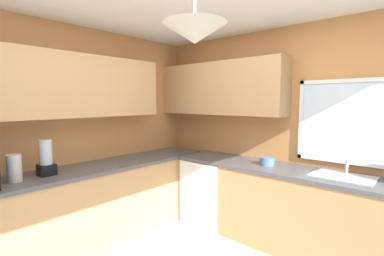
# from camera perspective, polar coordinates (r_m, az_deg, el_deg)

# --- Properties ---
(room_shell) EXTENTS (4.00, 3.72, 2.57)m
(room_shell) POSITION_cam_1_polar(r_m,az_deg,el_deg) (2.92, -4.29, 8.99)
(room_shell) COLOR #C6844C
(room_shell) RESTS_ON ground_plane
(counter_run_left) EXTENTS (0.65, 3.33, 0.89)m
(counter_run_left) POSITION_cam_1_polar(r_m,az_deg,el_deg) (3.48, -20.94, -14.80)
(counter_run_left) COLOR tan
(counter_run_left) RESTS_ON ground_plane
(counter_run_back) EXTENTS (3.09, 0.65, 0.89)m
(counter_run_back) POSITION_cam_1_polar(r_m,az_deg,el_deg) (3.37, 21.02, -15.47)
(counter_run_back) COLOR tan
(counter_run_back) RESTS_ON ground_plane
(dishwasher) EXTENTS (0.60, 0.60, 0.85)m
(dishwasher) POSITION_cam_1_polar(r_m,az_deg,el_deg) (3.89, 3.94, -12.58)
(dishwasher) COLOR white
(dishwasher) RESTS_ON ground_plane
(kettle) EXTENTS (0.13, 0.13, 0.25)m
(kettle) POSITION_cam_1_polar(r_m,az_deg,el_deg) (3.06, -32.59, -6.94)
(kettle) COLOR #B7B7BC
(kettle) RESTS_ON counter_run_left
(sink_assembly) EXTENTS (0.56, 0.40, 0.19)m
(sink_assembly) POSITION_cam_1_polar(r_m,az_deg,el_deg) (3.13, 28.43, -8.66)
(sink_assembly) COLOR #9EA0A5
(sink_assembly) RESTS_ON counter_run_back
(bowl) EXTENTS (0.17, 0.17, 0.09)m
(bowl) POSITION_cam_1_polar(r_m,az_deg,el_deg) (3.38, 15.12, -6.58)
(bowl) COLOR #4C7099
(bowl) RESTS_ON counter_run_back
(blender_appliance) EXTENTS (0.15, 0.15, 0.36)m
(blender_appliance) POSITION_cam_1_polar(r_m,az_deg,el_deg) (3.16, -27.70, -5.69)
(blender_appliance) COLOR black
(blender_appliance) RESTS_ON counter_run_left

